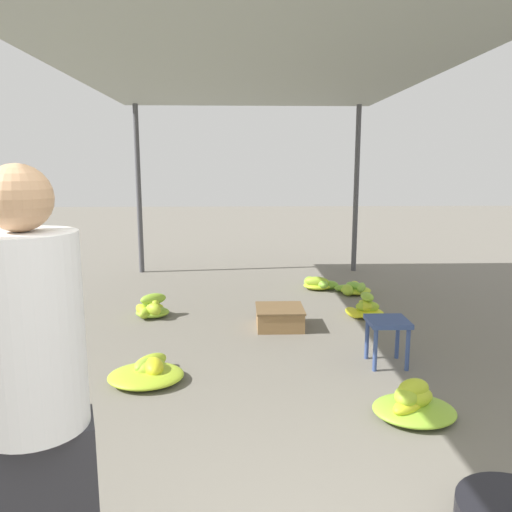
{
  "coord_description": "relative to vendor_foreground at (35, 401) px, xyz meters",
  "views": [
    {
      "loc": [
        -0.14,
        -1.1,
        1.69
      ],
      "look_at": [
        0.0,
        3.17,
        0.92
      ],
      "focal_mm": 35.0,
      "sensor_mm": 36.0,
      "label": 1
    }
  ],
  "objects": [
    {
      "name": "stool",
      "position": [
        1.98,
        2.39,
        -0.56
      ],
      "size": [
        0.34,
        0.34,
        0.41
      ],
      "color": "#384C84",
      "rests_on": "ground"
    },
    {
      "name": "banana_pile_left_1",
      "position": [
        -0.3,
        3.86,
        -0.79
      ],
      "size": [
        0.42,
        0.44,
        0.27
      ],
      "color": "#ABC92D",
      "rests_on": "ground"
    },
    {
      "name": "banana_pile_left_0",
      "position": [
        -0.02,
        2.14,
        -0.81
      ],
      "size": [
        0.6,
        0.64,
        0.18
      ],
      "color": "#C5D329",
      "rests_on": "ground"
    },
    {
      "name": "banana_pile_right_3",
      "position": [
        1.81,
        5.08,
        -0.8
      ],
      "size": [
        0.49,
        0.55,
        0.19
      ],
      "color": "#7CB636",
      "rests_on": "ground"
    },
    {
      "name": "canopy_post_back_left",
      "position": [
        -0.86,
        6.3,
        0.43
      ],
      "size": [
        0.08,
        0.08,
        2.62
      ],
      "primitive_type": "cylinder",
      "color": "#4C4C51",
      "rests_on": "ground"
    },
    {
      "name": "banana_pile_right_2",
      "position": [
        2.24,
        4.79,
        -0.81
      ],
      "size": [
        0.48,
        0.46,
        0.17
      ],
      "color": "#C0D12A",
      "rests_on": "ground"
    },
    {
      "name": "crate_near",
      "position": [
        1.14,
        3.43,
        -0.77
      ],
      "size": [
        0.5,
        0.5,
        0.22
      ],
      "color": "olive",
      "rests_on": "ground"
    },
    {
      "name": "banana_pile_right_0",
      "position": [
        2.13,
        3.76,
        -0.79
      ],
      "size": [
        0.44,
        0.43,
        0.28
      ],
      "color": "#8DBD33",
      "rests_on": "ground"
    },
    {
      "name": "banana_pile_right_1",
      "position": [
        1.89,
        1.47,
        -0.79
      ],
      "size": [
        0.56,
        0.49,
        0.27
      ],
      "color": "#B7CE2B",
      "rests_on": "ground"
    },
    {
      "name": "vendor_foreground",
      "position": [
        0.0,
        0.0,
        0.0
      ],
      "size": [
        0.46,
        0.46,
        1.7
      ],
      "color": "#2D2D33",
      "rests_on": "ground"
    },
    {
      "name": "canopy_post_back_right",
      "position": [
        2.58,
        6.3,
        0.43
      ],
      "size": [
        0.08,
        0.08,
        2.62
      ],
      "primitive_type": "cylinder",
      "color": "#4C4C51",
      "rests_on": "ground"
    },
    {
      "name": "canopy_tarp",
      "position": [
        0.86,
        3.02,
        1.76
      ],
      "size": [
        3.84,
        6.94,
        0.04
      ],
      "primitive_type": "cube",
      "color": "#9EA399",
      "rests_on": "canopy_post_front_left"
    }
  ]
}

